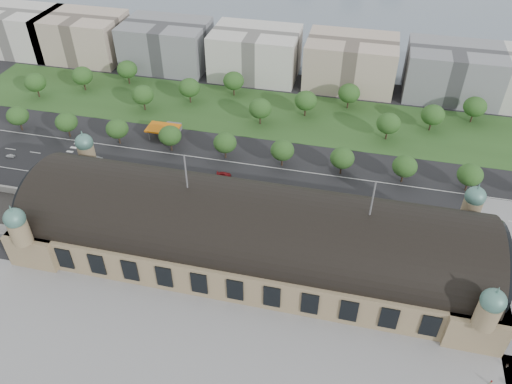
% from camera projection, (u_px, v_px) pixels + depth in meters
% --- Properties ---
extents(ground, '(900.00, 900.00, 0.00)m').
position_uv_depth(ground, '(251.00, 256.00, 164.88)').
color(ground, black).
rests_on(ground, ground).
extents(station, '(150.00, 48.40, 44.30)m').
position_uv_depth(station, '(251.00, 234.00, 158.43)').
color(station, '#867553').
rests_on(station, ground).
extents(plaza_south, '(190.00, 48.00, 0.12)m').
position_uv_depth(plaza_south, '(249.00, 382.00, 129.72)').
color(plaza_south, gray).
rests_on(plaza_south, ground).
extents(road_slab, '(260.00, 26.00, 0.10)m').
position_uv_depth(road_slab, '(225.00, 180.00, 197.26)').
color(road_slab, black).
rests_on(road_slab, ground).
extents(grass_belt, '(300.00, 45.00, 0.10)m').
position_uv_depth(grass_belt, '(267.00, 113.00, 238.09)').
color(grass_belt, '#28481D').
rests_on(grass_belt, ground).
extents(petrol_station, '(14.00, 13.00, 5.05)m').
position_uv_depth(petrol_station, '(168.00, 128.00, 222.14)').
color(petrol_station, '#C3620B').
rests_on(petrol_station, ground).
extents(office_0, '(45.00, 32.00, 24.00)m').
position_uv_depth(office_0, '(20.00, 31.00, 288.50)').
color(office_0, beige).
rests_on(office_0, ground).
extents(office_1, '(45.00, 32.00, 24.00)m').
position_uv_depth(office_1, '(83.00, 37.00, 281.38)').
color(office_1, '#BCA793').
rests_on(office_1, ground).
extents(office_2, '(45.00, 32.00, 24.00)m').
position_uv_depth(office_2, '(167.00, 45.00, 272.48)').
color(office_2, gray).
rests_on(office_2, ground).
extents(office_3, '(45.00, 32.00, 24.00)m').
position_uv_depth(office_3, '(255.00, 53.00, 263.58)').
color(office_3, beige).
rests_on(office_3, ground).
extents(office_4, '(45.00, 32.00, 24.00)m').
position_uv_depth(office_4, '(351.00, 62.00, 254.67)').
color(office_4, '#BCA793').
rests_on(office_4, ground).
extents(office_5, '(45.00, 32.00, 24.00)m').
position_uv_depth(office_5, '(453.00, 72.00, 245.77)').
color(office_5, gray).
rests_on(office_5, ground).
extents(tree_row_0, '(9.60, 9.60, 11.52)m').
position_uv_depth(tree_row_0, '(18.00, 116.00, 221.79)').
color(tree_row_0, '#2D2116').
rests_on(tree_row_0, ground).
extents(tree_row_1, '(9.60, 9.60, 11.52)m').
position_uv_depth(tree_row_1, '(66.00, 122.00, 217.51)').
color(tree_row_1, '#2D2116').
rests_on(tree_row_1, ground).
extents(tree_row_2, '(9.60, 9.60, 11.52)m').
position_uv_depth(tree_row_2, '(117.00, 129.00, 213.24)').
color(tree_row_2, '#2D2116').
rests_on(tree_row_2, ground).
extents(tree_row_3, '(9.60, 9.60, 11.52)m').
position_uv_depth(tree_row_3, '(170.00, 136.00, 208.97)').
color(tree_row_3, '#2D2116').
rests_on(tree_row_3, ground).
extents(tree_row_4, '(9.60, 9.60, 11.52)m').
position_uv_depth(tree_row_4, '(225.00, 143.00, 204.70)').
color(tree_row_4, '#2D2116').
rests_on(tree_row_4, ground).
extents(tree_row_5, '(9.60, 9.60, 11.52)m').
position_uv_depth(tree_row_5, '(282.00, 150.00, 200.42)').
color(tree_row_5, '#2D2116').
rests_on(tree_row_5, ground).
extents(tree_row_6, '(9.60, 9.60, 11.52)m').
position_uv_depth(tree_row_6, '(342.00, 158.00, 196.15)').
color(tree_row_6, '#2D2116').
rests_on(tree_row_6, ground).
extents(tree_row_7, '(9.60, 9.60, 11.52)m').
position_uv_depth(tree_row_7, '(405.00, 166.00, 191.88)').
color(tree_row_7, '#2D2116').
rests_on(tree_row_7, ground).
extents(tree_row_8, '(9.60, 9.60, 11.52)m').
position_uv_depth(tree_row_8, '(470.00, 175.00, 187.60)').
color(tree_row_8, '#2D2116').
rests_on(tree_row_8, ground).
extents(tree_belt_0, '(10.40, 10.40, 12.48)m').
position_uv_depth(tree_belt_0, '(35.00, 82.00, 245.93)').
color(tree_belt_0, '#2D2116').
rests_on(tree_belt_0, ground).
extents(tree_belt_1, '(10.40, 10.40, 12.48)m').
position_uv_depth(tree_belt_1, '(82.00, 76.00, 251.65)').
color(tree_belt_1, '#2D2116').
rests_on(tree_belt_1, ground).
extents(tree_belt_2, '(10.40, 10.40, 12.48)m').
position_uv_depth(tree_belt_2, '(127.00, 69.00, 257.37)').
color(tree_belt_2, '#2D2116').
rests_on(tree_belt_2, ground).
extents(tree_belt_3, '(10.40, 10.40, 12.48)m').
position_uv_depth(tree_belt_3, '(143.00, 95.00, 235.78)').
color(tree_belt_3, '#2D2116').
rests_on(tree_belt_3, ground).
extents(tree_belt_4, '(10.40, 10.40, 12.48)m').
position_uv_depth(tree_belt_4, '(189.00, 88.00, 241.50)').
color(tree_belt_4, '#2D2116').
rests_on(tree_belt_4, ground).
extents(tree_belt_5, '(10.40, 10.40, 12.48)m').
position_uv_depth(tree_belt_5, '(234.00, 81.00, 247.22)').
color(tree_belt_5, '#2D2116').
rests_on(tree_belt_5, ground).
extents(tree_belt_6, '(10.40, 10.40, 12.48)m').
position_uv_depth(tree_belt_6, '(260.00, 108.00, 225.64)').
color(tree_belt_6, '#2D2116').
rests_on(tree_belt_6, ground).
extents(tree_belt_7, '(10.40, 10.40, 12.48)m').
position_uv_depth(tree_belt_7, '(306.00, 101.00, 231.36)').
color(tree_belt_7, '#2D2116').
rests_on(tree_belt_7, ground).
extents(tree_belt_8, '(10.40, 10.40, 12.48)m').
position_uv_depth(tree_belt_8, '(349.00, 93.00, 237.07)').
color(tree_belt_8, '#2D2116').
rests_on(tree_belt_8, ground).
extents(tree_belt_9, '(10.40, 10.40, 12.48)m').
position_uv_depth(tree_belt_9, '(389.00, 123.00, 215.49)').
color(tree_belt_9, '#2D2116').
rests_on(tree_belt_9, ground).
extents(tree_belt_10, '(10.40, 10.40, 12.48)m').
position_uv_depth(tree_belt_10, '(433.00, 115.00, 221.21)').
color(tree_belt_10, '#2D2116').
rests_on(tree_belt_10, ground).
extents(tree_belt_11, '(10.40, 10.40, 12.48)m').
position_uv_depth(tree_belt_11, '(475.00, 107.00, 226.93)').
color(tree_belt_11, '#2D2116').
rests_on(tree_belt_11, ground).
extents(traffic_car_0, '(3.92, 1.94, 1.28)m').
position_uv_depth(traffic_car_0, '(10.00, 156.00, 209.31)').
color(traffic_car_0, white).
rests_on(traffic_car_0, ground).
extents(traffic_car_1, '(4.50, 1.88, 1.45)m').
position_uv_depth(traffic_car_1, '(98.00, 159.00, 207.58)').
color(traffic_car_1, '#919599').
rests_on(traffic_car_1, ground).
extents(traffic_car_2, '(6.03, 3.01, 1.64)m').
position_uv_depth(traffic_car_2, '(149.00, 172.00, 199.86)').
color(traffic_car_2, black).
rests_on(traffic_car_2, ground).
extents(traffic_car_3, '(5.97, 3.09, 1.65)m').
position_uv_depth(traffic_car_3, '(224.00, 174.00, 198.85)').
color(traffic_car_3, maroon).
rests_on(traffic_car_3, ground).
extents(traffic_car_4, '(4.05, 1.64, 1.38)m').
position_uv_depth(traffic_car_4, '(247.00, 183.00, 194.66)').
color(traffic_car_4, '#1C1B4B').
rests_on(traffic_car_4, ground).
extents(traffic_car_6, '(4.86, 2.69, 1.29)m').
position_uv_depth(traffic_car_6, '(460.00, 221.00, 177.66)').
color(traffic_car_6, white).
rests_on(traffic_car_6, ground).
extents(parked_car_0, '(5.15, 3.31, 1.60)m').
position_uv_depth(parked_car_0, '(67.00, 183.00, 194.43)').
color(parked_car_0, black).
rests_on(parked_car_0, ground).
extents(parked_car_1, '(5.99, 4.26, 1.52)m').
position_uv_depth(parked_car_1, '(97.00, 181.00, 195.55)').
color(parked_car_1, maroon).
rests_on(parked_car_1, ground).
extents(parked_car_2, '(5.55, 4.89, 1.54)m').
position_uv_depth(parked_car_2, '(123.00, 190.00, 190.99)').
color(parked_car_2, '#161F3F').
rests_on(parked_car_2, ground).
extents(parked_car_3, '(4.87, 4.05, 1.57)m').
position_uv_depth(parked_car_3, '(144.00, 191.00, 190.54)').
color(parked_car_3, slate).
rests_on(parked_car_3, ground).
extents(parked_car_4, '(3.96, 3.52, 1.30)m').
position_uv_depth(parked_car_4, '(127.00, 186.00, 193.39)').
color(parked_car_4, silver).
rests_on(parked_car_4, ground).
extents(parked_car_5, '(5.17, 4.53, 1.32)m').
position_uv_depth(parked_car_5, '(196.00, 196.00, 188.35)').
color(parked_car_5, '#9CA1A5').
rests_on(parked_car_5, ground).
extents(parked_car_6, '(5.87, 4.28, 1.58)m').
position_uv_depth(parked_car_6, '(206.00, 205.00, 184.28)').
color(parked_car_6, black).
rests_on(parked_car_6, ground).
extents(bus_west, '(12.19, 3.25, 3.37)m').
position_uv_depth(bus_west, '(229.00, 196.00, 187.04)').
color(bus_west, red).
rests_on(bus_west, ground).
extents(bus_mid, '(11.54, 3.51, 3.17)m').
position_uv_depth(bus_mid, '(330.00, 211.00, 180.34)').
color(bus_mid, silver).
rests_on(bus_mid, ground).
extents(bus_east, '(10.70, 2.67, 2.97)m').
position_uv_depth(bus_east, '(304.00, 199.00, 185.99)').
color(bus_east, silver).
rests_on(bus_east, ground).
extents(pedestrian_0, '(1.01, 0.74, 1.85)m').
position_uv_depth(pedestrian_0, '(491.00, 383.00, 128.66)').
color(pedestrian_0, gray).
rests_on(pedestrian_0, ground).
extents(pedestrian_2, '(0.50, 0.84, 1.68)m').
position_uv_depth(pedestrian_2, '(507.00, 366.00, 132.60)').
color(pedestrian_2, gray).
rests_on(pedestrian_2, ground).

